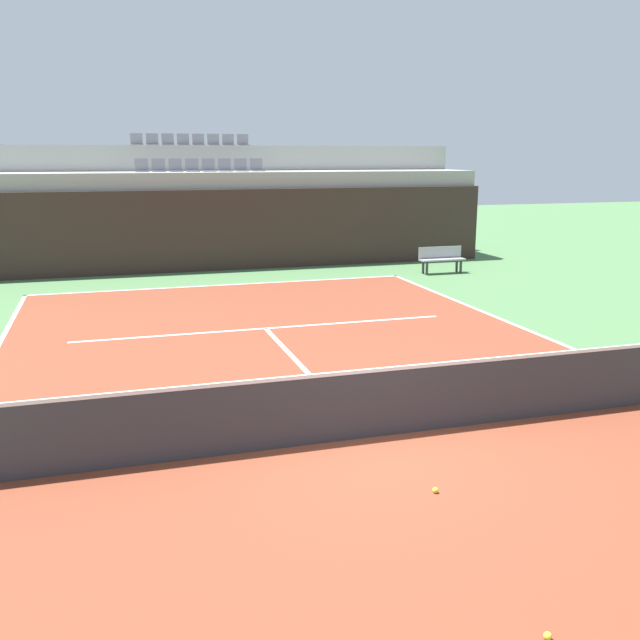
{
  "coord_description": "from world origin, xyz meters",
  "views": [
    {
      "loc": [
        -3.22,
        -8.32,
        3.74
      ],
      "look_at": [
        -0.08,
        2.0,
        1.2
      ],
      "focal_mm": 39.44,
      "sensor_mm": 36.0,
      "label": 1
    }
  ],
  "objects_px": {
    "player_bench": "(441,258)",
    "tennis_ball_1": "(548,636)",
    "tennis_net": "(369,403)",
    "tennis_ball_0": "(435,490)"
  },
  "relations": [
    {
      "from": "tennis_net",
      "to": "tennis_ball_0",
      "type": "distance_m",
      "value": 1.79
    },
    {
      "from": "player_bench",
      "to": "tennis_ball_1",
      "type": "xyz_separation_m",
      "value": [
        -7.2,
        -16.34,
        -0.46
      ]
    },
    {
      "from": "tennis_net",
      "to": "player_bench",
      "type": "xyz_separation_m",
      "value": [
        7.1,
        12.11,
        -0.0
      ]
    },
    {
      "from": "tennis_ball_0",
      "to": "player_bench",
      "type": "bearing_deg",
      "value": 63.33
    },
    {
      "from": "tennis_net",
      "to": "tennis_ball_0",
      "type": "height_order",
      "value": "tennis_net"
    },
    {
      "from": "player_bench",
      "to": "tennis_net",
      "type": "bearing_deg",
      "value": -120.37
    },
    {
      "from": "tennis_net",
      "to": "player_bench",
      "type": "distance_m",
      "value": 14.04
    },
    {
      "from": "tennis_net",
      "to": "tennis_ball_0",
      "type": "xyz_separation_m",
      "value": [
        0.15,
        -1.72,
        -0.47
      ]
    },
    {
      "from": "tennis_net",
      "to": "tennis_ball_1",
      "type": "xyz_separation_m",
      "value": [
        -0.1,
        -4.23,
        -0.47
      ]
    },
    {
      "from": "player_bench",
      "to": "tennis_ball_1",
      "type": "distance_m",
      "value": 17.86
    }
  ]
}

